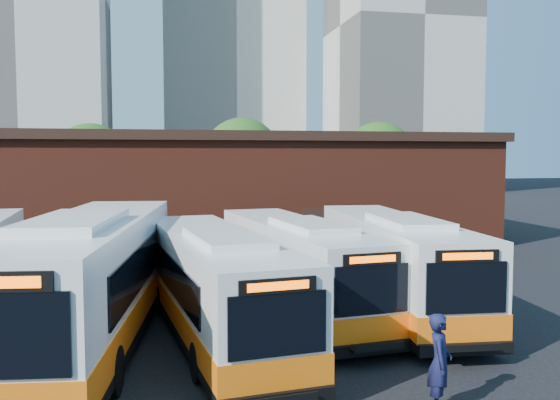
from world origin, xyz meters
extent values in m
plane|color=black|center=(0.00, 0.00, 0.00)|extent=(220.00, 220.00, 0.00)
cylinder|color=black|center=(-9.53, 4.09, 0.50)|extent=(0.40, 1.03, 1.01)
cube|color=white|center=(-6.64, 0.79, 1.89)|extent=(4.19, 13.02, 3.04)
cube|color=orange|center=(-6.64, 0.79, 1.01)|extent=(4.25, 13.08, 0.75)
cube|color=black|center=(-6.64, 0.79, 0.48)|extent=(4.24, 13.07, 0.27)
cube|color=black|center=(-7.97, 1.37, 2.18)|extent=(1.22, 9.91, 1.12)
cube|color=black|center=(-5.22, 1.05, 2.18)|extent=(1.22, 9.91, 1.12)
cube|color=white|center=(-6.83, -0.80, 3.52)|extent=(2.36, 4.66, 0.23)
cylinder|color=black|center=(-5.84, -2.96, 0.53)|extent=(0.46, 1.10, 1.07)
cylinder|color=black|center=(-7.47, 4.32, 0.53)|extent=(0.46, 1.10, 1.07)
cylinder|color=black|center=(-5.02, 4.03, 0.53)|extent=(0.46, 1.10, 1.07)
cube|color=white|center=(-3.34, 0.66, 1.62)|extent=(3.75, 11.17, 2.60)
cube|color=orange|center=(-3.34, 0.66, 0.87)|extent=(3.80, 11.23, 0.64)
cube|color=black|center=(-3.34, 0.66, 0.41)|extent=(3.79, 11.22, 0.23)
cube|color=black|center=(-2.62, -4.81, 1.87)|extent=(1.97, 0.31, 1.23)
cube|color=black|center=(-2.62, -4.82, 2.63)|extent=(1.55, 0.26, 0.29)
cube|color=#FF5905|center=(-2.61, -4.85, 2.63)|extent=(1.23, 0.18, 0.16)
cube|color=black|center=(-2.61, -4.86, 0.41)|extent=(2.33, 0.43, 0.29)
cube|color=black|center=(-2.58, -5.07, 0.50)|extent=(1.36, 0.52, 0.05)
cube|color=black|center=(-2.56, -5.23, 0.57)|extent=(1.32, 0.21, 0.16)
cube|color=black|center=(-4.57, 0.86, 1.87)|extent=(1.17, 8.48, 0.96)
cube|color=black|center=(-2.21, 1.17, 1.87)|extent=(1.17, 8.48, 0.96)
cube|color=white|center=(-3.16, -0.70, 3.02)|extent=(2.07, 4.01, 0.20)
cylinder|color=black|center=(-3.98, -2.56, 0.46)|extent=(0.41, 0.94, 0.91)
cylinder|color=black|center=(-1.89, -2.29, 0.46)|extent=(0.41, 0.94, 0.91)
cylinder|color=black|center=(-4.77, 3.42, 0.46)|extent=(0.41, 0.94, 0.91)
cylinder|color=black|center=(-2.68, 3.69, 0.46)|extent=(0.41, 0.94, 0.91)
cube|color=white|center=(-0.44, 3.17, 1.61)|extent=(3.60, 11.08, 2.58)
cube|color=orange|center=(-0.44, 3.17, 0.86)|extent=(3.65, 11.13, 0.63)
cube|color=black|center=(-0.44, 3.17, 0.41)|extent=(3.64, 11.12, 0.23)
cube|color=black|center=(0.21, -2.26, 1.86)|extent=(1.96, 0.29, 1.22)
cube|color=black|center=(0.22, -2.27, 2.61)|extent=(1.54, 0.24, 0.29)
cube|color=#FF5905|center=(0.22, -2.30, 2.61)|extent=(1.22, 0.16, 0.16)
cube|color=black|center=(0.22, -2.31, 0.41)|extent=(2.31, 0.40, 0.29)
cube|color=black|center=(0.25, -2.52, 0.50)|extent=(1.35, 0.50, 0.05)
cube|color=black|center=(0.26, -2.68, 0.56)|extent=(1.31, 0.19, 0.16)
cube|color=black|center=(-1.65, 3.39, 1.86)|extent=(1.06, 8.43, 0.95)
cube|color=black|center=(0.69, 3.67, 1.86)|extent=(1.06, 8.43, 0.95)
cube|color=white|center=(-0.28, 1.82, 2.99)|extent=(2.02, 3.97, 0.20)
cylinder|color=black|center=(-1.11, -0.01, 0.45)|extent=(0.40, 0.93, 0.91)
cylinder|color=black|center=(0.97, 0.24, 0.45)|extent=(0.40, 0.93, 0.91)
cylinder|color=black|center=(-1.83, 5.93, 0.45)|extent=(0.40, 0.93, 0.91)
cylinder|color=black|center=(0.25, 6.18, 0.45)|extent=(0.40, 0.93, 0.91)
cube|color=white|center=(2.83, 2.85, 1.66)|extent=(3.19, 11.38, 2.67)
cube|color=orange|center=(2.83, 2.85, 0.89)|extent=(3.24, 11.43, 0.66)
cube|color=black|center=(2.83, 2.85, 0.42)|extent=(3.23, 11.42, 0.23)
cube|color=black|center=(2.43, -2.78, 1.92)|extent=(2.03, 0.20, 1.26)
cube|color=black|center=(2.43, -2.79, 2.70)|extent=(1.59, 0.17, 0.30)
cube|color=#FF5905|center=(2.42, -2.82, 2.70)|extent=(1.26, 0.11, 0.17)
cube|color=black|center=(2.42, -2.83, 0.42)|extent=(2.39, 0.30, 0.30)
cube|color=black|center=(2.41, -3.05, 0.52)|extent=(1.38, 0.45, 0.06)
cube|color=black|center=(2.40, -3.22, 0.58)|extent=(1.36, 0.14, 0.17)
cube|color=black|center=(1.65, 3.31, 1.92)|extent=(0.68, 8.75, 0.98)
cube|color=black|center=(4.08, 3.14, 1.92)|extent=(0.68, 8.75, 0.98)
cube|color=white|center=(2.73, 1.45, 3.09)|extent=(1.90, 4.04, 0.21)
cylinder|color=black|center=(1.53, -0.24, 0.47)|extent=(0.37, 0.96, 0.94)
cylinder|color=black|center=(3.68, -0.40, 0.47)|extent=(0.37, 0.96, 0.94)
cylinder|color=black|center=(1.97, 5.92, 0.47)|extent=(0.37, 0.96, 0.94)
cylinder|color=black|center=(4.13, 5.76, 0.47)|extent=(0.37, 0.96, 0.94)
imported|color=#131639|center=(0.62, -5.04, 0.99)|extent=(0.73, 0.85, 1.98)
cube|color=maroon|center=(0.00, 20.00, 3.00)|extent=(28.00, 12.00, 6.00)
cube|color=black|center=(0.00, 20.00, 6.15)|extent=(28.60, 12.60, 0.50)
cube|color=black|center=(3.00, 13.97, 1.20)|extent=(1.20, 0.08, 2.40)
cylinder|color=#382314|center=(-10.00, 32.00, 1.35)|extent=(0.36, 0.36, 2.70)
sphere|color=#1C4D15|center=(-10.00, 32.00, 4.65)|extent=(6.00, 6.00, 6.00)
cylinder|color=#382314|center=(2.00, 34.00, 1.48)|extent=(0.36, 0.36, 2.95)
sphere|color=#1C4D15|center=(2.00, 34.00, 5.08)|extent=(6.56, 6.56, 6.56)
cylinder|color=#382314|center=(13.00, 31.00, 1.40)|extent=(0.36, 0.36, 2.81)
sphere|color=#1C4D15|center=(13.00, 31.00, 4.84)|extent=(6.24, 6.24, 6.24)
cube|color=silver|center=(7.00, 86.00, 30.00)|extent=(22.00, 20.00, 60.00)
cube|color=beige|center=(30.00, 68.00, 24.00)|extent=(18.00, 18.00, 48.00)
camera|label=1|loc=(-4.78, -15.69, 5.08)|focal=38.00mm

